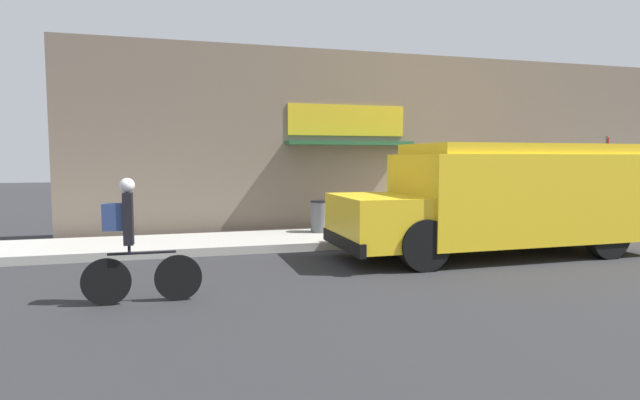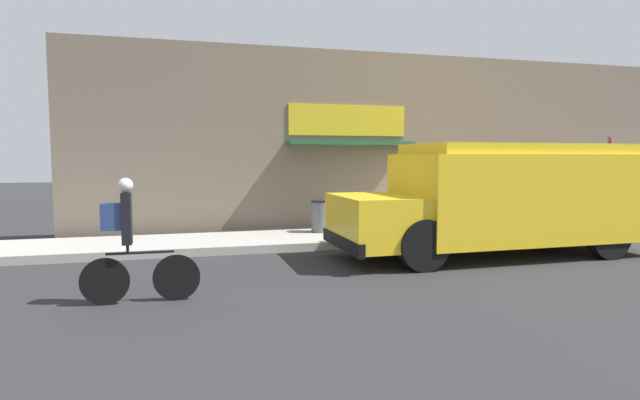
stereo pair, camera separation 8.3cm
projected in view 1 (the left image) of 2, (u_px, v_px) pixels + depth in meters
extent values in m
plane|color=#2B2B2D|center=(457.00, 244.00, 11.43)|extent=(70.00, 70.00, 0.00)
cube|color=#ADAAA3|center=(434.00, 233.00, 12.44)|extent=(28.00, 2.11, 0.17)
cube|color=#756656|center=(410.00, 143.00, 13.68)|extent=(17.87, 0.18, 4.76)
cube|color=gold|center=(347.00, 120.00, 13.04)|extent=(3.16, 0.05, 0.80)
cube|color=#235633|center=(350.00, 143.00, 12.82)|extent=(3.32, 0.59, 0.10)
cube|color=yellow|center=(521.00, 197.00, 10.21)|extent=(5.04, 2.23, 1.71)
cube|color=yellow|center=(376.00, 221.00, 9.36)|extent=(1.42, 2.01, 0.94)
cube|color=yellow|center=(523.00, 150.00, 10.13)|extent=(4.64, 2.05, 0.20)
cube|color=black|center=(343.00, 242.00, 9.21)|extent=(0.15, 2.12, 0.24)
cube|color=red|center=(429.00, 190.00, 11.09)|extent=(0.03, 0.44, 0.44)
cylinder|color=black|center=(382.00, 230.00, 10.41)|extent=(0.92, 0.27, 0.92)
cylinder|color=black|center=(424.00, 245.00, 8.64)|extent=(0.92, 0.27, 0.92)
cylinder|color=black|center=(541.00, 223.00, 11.50)|extent=(0.92, 0.27, 0.92)
cylinder|color=black|center=(607.00, 235.00, 9.74)|extent=(0.92, 0.27, 0.92)
cylinder|color=black|center=(178.00, 278.00, 6.85)|extent=(0.64, 0.04, 0.64)
cylinder|color=black|center=(106.00, 282.00, 6.62)|extent=(0.64, 0.04, 0.64)
cylinder|color=black|center=(142.00, 253.00, 6.71)|extent=(0.88, 0.04, 0.04)
cylinder|color=black|center=(129.00, 249.00, 6.66)|extent=(0.04, 0.04, 0.12)
cube|color=black|center=(128.00, 219.00, 6.63)|extent=(0.12, 0.20, 0.69)
sphere|color=white|center=(127.00, 185.00, 6.59)|extent=(0.19, 0.19, 0.19)
cube|color=navy|center=(113.00, 217.00, 6.57)|extent=(0.26, 0.14, 0.36)
cylinder|color=slate|center=(605.00, 181.00, 13.33)|extent=(0.07, 0.07, 2.37)
cube|color=red|center=(608.00, 149.00, 13.21)|extent=(0.45, 0.45, 0.60)
cylinder|color=slate|center=(320.00, 217.00, 12.08)|extent=(0.46, 0.46, 0.73)
cylinder|color=black|center=(320.00, 201.00, 12.05)|extent=(0.47, 0.47, 0.04)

